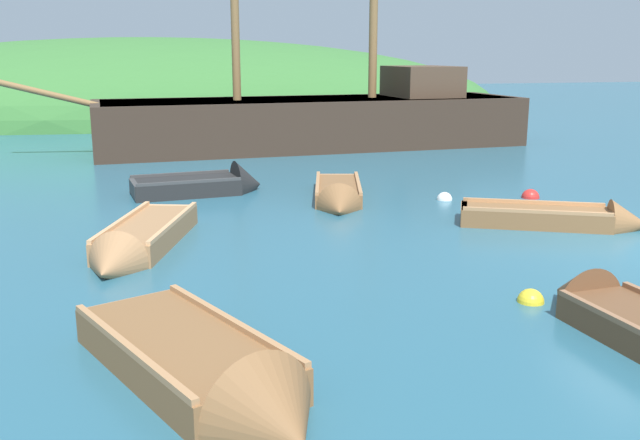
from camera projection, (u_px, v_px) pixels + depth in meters
name	position (u px, v px, depth m)	size (l,w,h in m)	color
shore_hill	(154.00, 113.00, 39.61)	(41.22, 20.60, 8.24)	#387033
sailing_ship	(317.00, 130.00, 25.19)	(17.79, 4.74, 10.64)	#38281E
rowboat_portside	(637.00, 328.00, 8.43)	(1.28, 3.56, 1.02)	brown
rowboat_outer_left	(139.00, 244.00, 12.04)	(2.17, 3.94, 0.98)	#9E7047
rowboat_near_dock	(338.00, 197.00, 16.04)	(1.89, 3.65, 0.98)	brown
rowboat_far	(211.00, 379.00, 7.05)	(2.57, 3.86, 1.21)	brown
rowboat_center	(208.00, 187.00, 17.04)	(3.23, 1.60, 1.23)	black
rowboat_outer_right	(561.00, 221.00, 13.75)	(3.58, 2.41, 0.93)	brown
buoy_red	(530.00, 198.00, 16.48)	(0.42, 0.42, 0.42)	red
buoy_white	(444.00, 200.00, 16.27)	(0.36, 0.36, 0.36)	white
buoy_yellow	(530.00, 302.00, 9.62)	(0.37, 0.37, 0.37)	yellow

